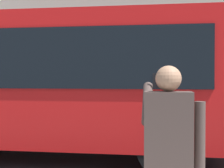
# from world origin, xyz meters

# --- Properties ---
(ground_plane) EXTENTS (60.00, 60.00, 0.00)m
(ground_plane) POSITION_xyz_m (0.00, 0.00, 0.00)
(ground_plane) COLOR #2B2B2D
(red_bus) EXTENTS (9.05, 2.54, 3.08)m
(red_bus) POSITION_xyz_m (2.65, 0.30, 1.68)
(red_bus) COLOR red
(red_bus) RESTS_ON ground_plane
(pedestrian_photographer) EXTENTS (0.53, 0.52, 1.70)m
(pedestrian_photographer) POSITION_xyz_m (-0.32, 4.29, 1.14)
(pedestrian_photographer) COLOR #1E2347
(pedestrian_photographer) RESTS_ON sidewalk_curb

